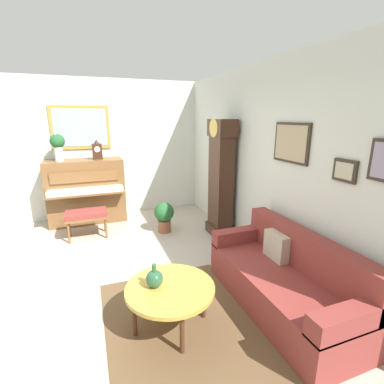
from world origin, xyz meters
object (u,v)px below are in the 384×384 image
Objects in this scene: piano_bench at (86,215)px; mantel_clock at (97,150)px; couch at (285,281)px; flower_vase at (58,144)px; piano at (87,191)px; potted_plant at (164,215)px; coffee_table at (170,289)px; grandfather_clock at (221,182)px; green_jug at (154,279)px.

piano_bench is 1.35m from mantel_clock.
flower_vase is at bearing -146.01° from couch.
potted_plant is (1.07, 1.29, -0.31)m from piano.
couch is at bearing 15.60° from potted_plant.
couch reaches higher than piano_bench.
mantel_clock is 0.66× the size of flower_vase.
coffee_table is at bearing 16.14° from piano_bench.
piano_bench is 1.84× the size of mantel_clock.
couch is (3.58, 1.99, -0.32)m from piano.
grandfather_clock is 5.34× the size of mantel_clock.
coffee_table is 2.44m from potted_plant.
mantel_clock reaches higher than potted_plant.
coffee_table is at bearing -13.54° from potted_plant.
potted_plant is at bearing -116.56° from grandfather_clock.
green_jug is at bearing -40.98° from grandfather_clock.
couch is 2.60m from potted_plant.
mantel_clock reaches higher than couch.
couch is 7.92× the size of green_jug.
grandfather_clock is 8.46× the size of green_jug.
mantel_clock is at bearing 160.50° from piano_bench.
piano is 2.69m from grandfather_clock.
couch is at bearing 29.09° from piano.
piano_bench is 1.48m from flower_vase.
potted_plant reaches higher than piano_bench.
flower_vase is at bearing -89.68° from piano.
couch is at bearing 82.31° from green_jug.
flower_vase is at bearing -163.54° from green_jug.
mantel_clock reaches higher than piano.
coffee_table is 3.61m from mantel_clock.
green_jug is (3.38, 1.00, -1.03)m from flower_vase.
mantel_clock is 0.68× the size of potted_plant.
potted_plant is (1.07, 1.03, -1.10)m from mantel_clock.
piano is 2.57× the size of potted_plant.
piano is at bearing -90.62° from mantel_clock.
grandfather_clock reaches higher than potted_plant.
couch is at bearing -5.76° from grandfather_clock.
couch is 1.44m from green_jug.
flower_vase is at bearing -155.19° from piano_bench.
green_jug reaches higher than potted_plant.
grandfather_clock reaches higher than green_jug.
piano is 3.79× the size of mantel_clock.
grandfather_clock is at bearing 59.83° from flower_vase.
mantel_clock is 1.58× the size of green_jug.
flower_vase is (0.00, -0.42, 0.93)m from piano.
mantel_clock is (-3.44, -0.46, 1.00)m from coffee_table.
coffee_table is 3.80m from flower_vase.
grandfather_clock is at bearing 55.26° from piano.
couch is 3.28× the size of flower_vase.
piano_bench is at bearing -99.87° from potted_plant.
flower_vase is at bearing -90.04° from mantel_clock.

